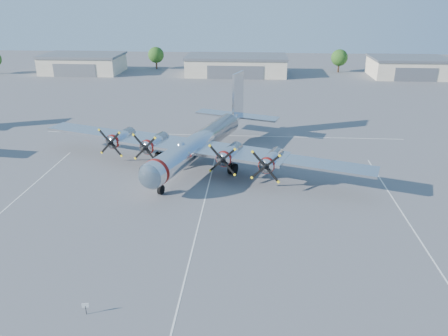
# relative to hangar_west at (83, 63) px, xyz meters

# --- Properties ---
(ground) EXTENTS (260.00, 260.00, 0.00)m
(ground) POSITION_rel_hangar_west_xyz_m (45.00, -81.96, -2.71)
(ground) COLOR #535355
(ground) RESTS_ON ground
(parking_lines) EXTENTS (60.00, 50.08, 0.01)m
(parking_lines) POSITION_rel_hangar_west_xyz_m (45.00, -83.71, -2.71)
(parking_lines) COLOR silver
(parking_lines) RESTS_ON ground
(hangar_west) EXTENTS (22.60, 14.60, 5.40)m
(hangar_west) POSITION_rel_hangar_west_xyz_m (0.00, 0.00, 0.00)
(hangar_west) COLOR #C3B59B
(hangar_west) RESTS_ON ground
(hangar_center) EXTENTS (28.60, 14.60, 5.40)m
(hangar_center) POSITION_rel_hangar_west_xyz_m (45.00, -0.00, -0.00)
(hangar_center) COLOR #C3B59B
(hangar_center) RESTS_ON ground
(hangar_east) EXTENTS (20.60, 14.60, 5.40)m
(hangar_east) POSITION_rel_hangar_west_xyz_m (93.00, 0.00, 0.00)
(hangar_east) COLOR #C3B59B
(hangar_east) RESTS_ON ground
(tree_west) EXTENTS (4.80, 4.80, 6.64)m
(tree_west) POSITION_rel_hangar_west_xyz_m (20.00, 8.04, 1.51)
(tree_west) COLOR #382619
(tree_west) RESTS_ON ground
(tree_east) EXTENTS (4.80, 4.80, 6.64)m
(tree_east) POSITION_rel_hangar_west_xyz_m (75.00, 6.04, 1.51)
(tree_east) COLOR #382619
(tree_east) RESTS_ON ground
(main_bomber_b29) EXTENTS (55.40, 46.12, 10.49)m
(main_bomber_b29) POSITION_rel_hangar_west_xyz_m (43.25, -69.70, -2.71)
(main_bomber_b29) COLOR silver
(main_bomber_b29) RESTS_ON ground
(info_placard) EXTENTS (0.52, 0.13, 1.00)m
(info_placard) POSITION_rel_hangar_west_xyz_m (38.25, -101.24, -2.01)
(info_placard) COLOR black
(info_placard) RESTS_ON ground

